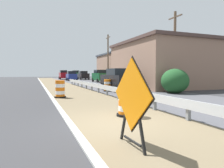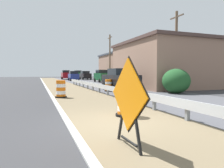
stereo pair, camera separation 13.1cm
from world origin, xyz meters
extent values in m
plane|color=#333335|center=(0.00, 0.00, 0.00)|extent=(160.00, 160.00, 0.00)
cube|color=#706047|center=(0.72, 0.00, 0.00)|extent=(3.85, 120.00, 0.01)
cube|color=#ADADA8|center=(-1.30, 0.00, 0.00)|extent=(0.20, 120.00, 0.11)
cube|color=#ADB2B7|center=(2.40, 1.57, 0.55)|extent=(0.08, 42.17, 0.32)
cube|color=slate|center=(2.48, -0.43, 0.35)|extent=(0.12, 0.12, 0.70)
cube|color=slate|center=(2.48, 1.57, 0.35)|extent=(0.12, 0.12, 0.70)
cube|color=slate|center=(2.48, 3.58, 0.35)|extent=(0.12, 0.12, 0.70)
cube|color=slate|center=(2.48, 5.59, 0.35)|extent=(0.12, 0.12, 0.70)
cube|color=slate|center=(2.48, 7.60, 0.35)|extent=(0.12, 0.12, 0.70)
cube|color=slate|center=(2.48, 9.60, 0.35)|extent=(0.12, 0.12, 0.70)
cube|color=slate|center=(2.48, 11.61, 0.35)|extent=(0.12, 0.12, 0.70)
cube|color=slate|center=(2.48, 13.62, 0.35)|extent=(0.12, 0.12, 0.70)
cube|color=slate|center=(2.48, 15.63, 0.35)|extent=(0.12, 0.12, 0.70)
cube|color=slate|center=(2.48, 17.64, 0.35)|extent=(0.12, 0.12, 0.70)
cube|color=slate|center=(2.48, 19.64, 0.35)|extent=(0.12, 0.12, 0.70)
cube|color=slate|center=(2.48, 21.65, 0.35)|extent=(0.12, 0.12, 0.70)
cube|color=black|center=(-0.34, -2.22, 0.52)|extent=(0.06, 0.39, 1.06)
cube|color=black|center=(-0.37, -1.52, 0.52)|extent=(0.06, 0.39, 1.06)
cube|color=black|center=(-0.35, -1.87, 0.12)|extent=(0.07, 0.72, 0.04)
cube|color=orange|center=(-0.37, -1.87, 1.13)|extent=(0.09, 1.55, 1.55)
cube|color=black|center=(-0.35, -1.87, 1.13)|extent=(0.08, 1.65, 1.65)
cylinder|color=orange|center=(0.86, 0.96, 0.10)|extent=(0.60, 0.60, 0.20)
cylinder|color=white|center=(0.86, 0.96, 0.29)|extent=(0.60, 0.60, 0.20)
cylinder|color=orange|center=(0.86, 0.96, 0.49)|extent=(0.60, 0.60, 0.20)
cylinder|color=white|center=(0.86, 0.96, 0.68)|extent=(0.60, 0.60, 0.20)
cylinder|color=orange|center=(0.86, 0.96, 0.88)|extent=(0.60, 0.60, 0.20)
cylinder|color=black|center=(0.86, 0.96, 0.04)|extent=(0.74, 0.74, 0.08)
cylinder|color=orange|center=(-0.77, 7.43, 0.11)|extent=(0.59, 0.59, 0.22)
cylinder|color=white|center=(-0.77, 7.43, 0.33)|extent=(0.59, 0.59, 0.22)
cylinder|color=orange|center=(-0.77, 7.43, 0.56)|extent=(0.59, 0.59, 0.22)
cylinder|color=white|center=(-0.77, 7.43, 0.78)|extent=(0.59, 0.59, 0.22)
cylinder|color=orange|center=(-0.77, 7.43, 1.00)|extent=(0.59, 0.59, 0.22)
cylinder|color=black|center=(-0.77, 7.43, 0.04)|extent=(0.74, 0.74, 0.08)
cylinder|color=orange|center=(3.56, 10.48, 0.10)|extent=(0.57, 0.57, 0.21)
cylinder|color=white|center=(3.56, 10.48, 0.31)|extent=(0.57, 0.57, 0.21)
cylinder|color=orange|center=(3.56, 10.48, 0.52)|extent=(0.57, 0.57, 0.21)
cylinder|color=white|center=(3.56, 10.48, 0.73)|extent=(0.57, 0.57, 0.21)
cylinder|color=orange|center=(3.56, 10.48, 0.93)|extent=(0.57, 0.57, 0.21)
cylinder|color=black|center=(3.56, 10.48, 0.04)|extent=(0.71, 0.71, 0.08)
cube|color=navy|center=(4.73, 35.28, 0.85)|extent=(1.77, 4.06, 1.07)
cube|color=black|center=(4.73, 35.12, 1.67)|extent=(1.57, 1.88, 0.56)
cylinder|color=black|center=(3.90, 36.62, 0.32)|extent=(0.23, 0.64, 0.64)
cylinder|color=black|center=(5.61, 36.59, 0.32)|extent=(0.23, 0.64, 0.64)
cylinder|color=black|center=(3.86, 33.96, 0.32)|extent=(0.23, 0.64, 0.64)
cylinder|color=black|center=(5.56, 33.93, 0.32)|extent=(0.23, 0.64, 0.64)
cube|color=black|center=(8.32, 40.21, 0.89)|extent=(1.91, 4.58, 1.13)
cube|color=black|center=(8.32, 40.39, 1.73)|extent=(1.69, 2.12, 0.56)
cylinder|color=black|center=(9.26, 38.72, 0.32)|extent=(0.23, 0.64, 0.64)
cylinder|color=black|center=(7.41, 38.69, 0.32)|extent=(0.23, 0.64, 0.64)
cylinder|color=black|center=(9.23, 41.73, 0.32)|extent=(0.23, 0.64, 0.64)
cylinder|color=black|center=(7.38, 41.70, 0.32)|extent=(0.23, 0.64, 0.64)
cube|color=maroon|center=(4.38, 44.53, 0.99)|extent=(1.86, 4.65, 1.33)
cube|color=black|center=(4.38, 44.34, 1.93)|extent=(1.64, 2.15, 0.56)
cylinder|color=black|center=(3.52, 46.06, 0.32)|extent=(0.23, 0.64, 0.64)
cylinder|color=black|center=(5.30, 46.03, 0.32)|extent=(0.23, 0.64, 0.64)
cylinder|color=black|center=(3.46, 43.02, 0.32)|extent=(0.23, 0.64, 0.64)
cylinder|color=black|center=(5.24, 42.99, 0.32)|extent=(0.23, 0.64, 0.64)
cube|color=#195128|center=(8.16, 48.54, 0.99)|extent=(1.85, 4.74, 1.35)
cube|color=black|center=(8.16, 48.73, 1.95)|extent=(1.64, 2.19, 0.56)
cylinder|color=black|center=(9.07, 46.99, 0.32)|extent=(0.23, 0.64, 0.64)
cylinder|color=black|center=(7.27, 46.97, 0.32)|extent=(0.23, 0.64, 0.64)
cylinder|color=black|center=(9.05, 50.11, 0.32)|extent=(0.23, 0.64, 0.64)
cylinder|color=black|center=(7.24, 50.09, 0.32)|extent=(0.23, 0.64, 0.64)
cube|color=black|center=(4.78, 10.89, 0.86)|extent=(1.95, 4.76, 1.09)
cube|color=black|center=(4.78, 10.70, 1.69)|extent=(1.75, 2.19, 0.56)
cylinder|color=black|center=(3.82, 12.46, 0.32)|extent=(0.22, 0.64, 0.64)
cylinder|color=black|center=(5.76, 12.46, 0.32)|extent=(0.22, 0.64, 0.64)
cylinder|color=black|center=(3.81, 9.33, 0.32)|extent=(0.22, 0.64, 0.64)
cylinder|color=black|center=(5.74, 9.32, 0.32)|extent=(0.22, 0.64, 0.64)
cube|color=#195128|center=(8.30, 27.25, 0.93)|extent=(1.82, 4.36, 1.23)
cube|color=black|center=(8.30, 27.43, 1.83)|extent=(1.63, 2.01, 0.56)
cylinder|color=black|center=(9.20, 25.81, 0.32)|extent=(0.22, 0.64, 0.64)
cylinder|color=black|center=(7.40, 25.81, 0.32)|extent=(0.22, 0.64, 0.64)
cylinder|color=black|center=(9.21, 28.69, 0.32)|extent=(0.22, 0.64, 0.64)
cylinder|color=black|center=(7.40, 28.69, 0.32)|extent=(0.22, 0.64, 0.64)
cube|color=#93705B|center=(11.38, 13.48, 2.38)|extent=(8.74, 10.20, 4.75)
cube|color=#4C3833|center=(11.38, 13.48, 4.90)|extent=(9.09, 10.60, 0.30)
cube|color=#93705B|center=(13.75, 28.57, 2.45)|extent=(7.72, 11.94, 4.90)
cube|color=#3D424C|center=(13.75, 28.57, 5.05)|extent=(8.03, 12.41, 0.30)
cylinder|color=brown|center=(9.81, 9.55, 3.59)|extent=(0.24, 0.24, 7.18)
cube|color=brown|center=(9.81, 9.55, 6.68)|extent=(0.12, 1.80, 0.10)
cylinder|color=brown|center=(9.41, 26.34, 4.01)|extent=(0.24, 0.24, 8.02)
cube|color=brown|center=(9.41, 26.34, 7.52)|extent=(0.12, 1.80, 0.10)
ellipsoid|color=#1E4C23|center=(7.93, 7.08, 0.96)|extent=(2.14, 2.14, 1.91)
camera|label=1|loc=(-2.30, -5.68, 1.59)|focal=32.15mm
camera|label=2|loc=(-2.17, -5.73, 1.59)|focal=32.15mm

